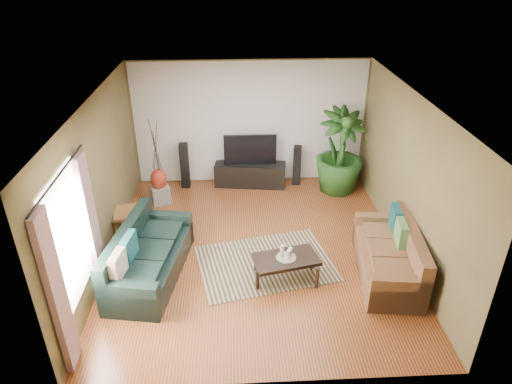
{
  "coord_description": "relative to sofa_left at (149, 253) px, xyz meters",
  "views": [
    {
      "loc": [
        -0.35,
        -6.53,
        4.68
      ],
      "look_at": [
        0.0,
        0.2,
        1.05
      ],
      "focal_mm": 32.0,
      "sensor_mm": 36.0,
      "label": 1
    }
  ],
  "objects": [
    {
      "name": "speaker_right",
      "position": [
        2.74,
        3.09,
        0.02
      ],
      "size": [
        0.2,
        0.21,
        0.9
      ],
      "primitive_type": "cube",
      "rotation": [
        0.0,
        0.0,
        -0.23
      ],
      "color": "black",
      "rests_on": "floor"
    },
    {
      "name": "candle_tall",
      "position": [
        2.08,
        -0.17,
        0.1
      ],
      "size": [
        0.06,
        0.06,
        0.2
      ],
      "primitive_type": "cylinder",
      "color": "beige",
      "rests_on": "candle_tray"
    },
    {
      "name": "vase",
      "position": [
        -0.17,
        2.41,
        0.1
      ],
      "size": [
        0.33,
        0.33,
        0.46
      ],
      "primitive_type": "ellipsoid",
      "color": "maroon",
      "rests_on": "pedestal"
    },
    {
      "name": "side_table",
      "position": [
        -0.53,
        1.12,
        -0.15
      ],
      "size": [
        0.62,
        0.62,
        0.55
      ],
      "primitive_type": "cube",
      "rotation": [
        0.0,
        0.0,
        0.22
      ],
      "color": "olive",
      "rests_on": "floor"
    },
    {
      "name": "speaker_left",
      "position": [
        0.29,
        3.09,
        0.08
      ],
      "size": [
        0.18,
        0.2,
        1.01
      ],
      "primitive_type": "cube",
      "rotation": [
        0.0,
        0.0,
        0.0
      ],
      "color": "black",
      "rests_on": "floor"
    },
    {
      "name": "potted_plant",
      "position": [
        3.58,
        2.75,
        0.48
      ],
      "size": [
        1.28,
        1.28,
        1.81
      ],
      "primitive_type": "imported",
      "rotation": [
        0.0,
        0.0,
        0.32
      ],
      "color": "#1D4517",
      "rests_on": "floor"
    },
    {
      "name": "backwall_panel",
      "position": [
        1.72,
        3.33,
        0.93
      ],
      "size": [
        4.9,
        0.0,
        4.9
      ],
      "primitive_type": "plane",
      "rotation": [
        1.57,
        0.0,
        0.0
      ],
      "color": "white",
      "rests_on": "ground"
    },
    {
      "name": "wall_front",
      "position": [
        1.72,
        -2.16,
        0.93
      ],
      "size": [
        5.0,
        0.0,
        5.0
      ],
      "primitive_type": "plane",
      "rotation": [
        -1.57,
        0.0,
        0.0
      ],
      "color": "brown",
      "rests_on": "ground"
    },
    {
      "name": "sofa_right",
      "position": [
        3.77,
        -0.16,
        0.0
      ],
      "size": [
        1.06,
        1.96,
        0.85
      ],
      "primitive_type": "cube",
      "rotation": [
        0.0,
        0.0,
        -1.69
      ],
      "color": "brown",
      "rests_on": "floor"
    },
    {
      "name": "wall_right",
      "position": [
        4.22,
        0.59,
        0.92
      ],
      "size": [
        0.0,
        5.5,
        5.5
      ],
      "primitive_type": "plane",
      "rotation": [
        1.57,
        0.0,
        -1.57
      ],
      "color": "brown",
      "rests_on": "ground"
    },
    {
      "name": "area_rug",
      "position": [
        1.85,
        0.21,
        -0.42
      ],
      "size": [
        2.47,
        1.98,
        0.01
      ],
      "primitive_type": "cube",
      "rotation": [
        0.0,
        0.0,
        0.21
      ],
      "color": "tan",
      "rests_on": "floor"
    },
    {
      "name": "curtain_near",
      "position": [
        -0.71,
        -1.76,
        0.72
      ],
      "size": [
        0.08,
        0.35,
        2.2
      ],
      "primitive_type": "cube",
      "color": "gray",
      "rests_on": "ground"
    },
    {
      "name": "wall_left",
      "position": [
        -0.78,
        0.59,
        0.92
      ],
      "size": [
        0.0,
        5.5,
        5.5
      ],
      "primitive_type": "plane",
      "rotation": [
        1.57,
        0.0,
        1.57
      ],
      "color": "brown",
      "rests_on": "ground"
    },
    {
      "name": "window_pane",
      "position": [
        -0.76,
        -1.01,
        0.97
      ],
      "size": [
        0.0,
        1.8,
        1.8
      ],
      "primitive_type": "plane",
      "rotation": [
        1.57,
        0.0,
        1.57
      ],
      "color": "white",
      "rests_on": "ground"
    },
    {
      "name": "television",
      "position": [
        1.71,
        3.09,
        0.42
      ],
      "size": [
        1.13,
        0.06,
        0.67
      ],
      "primitive_type": "cube",
      "color": "black",
      "rests_on": "tv_stand"
    },
    {
      "name": "candle_mid",
      "position": [
        2.18,
        -0.24,
        0.08
      ],
      "size": [
        0.06,
        0.06,
        0.16
      ],
      "primitive_type": "cylinder",
      "color": "#EDE4C8",
      "rests_on": "candle_tray"
    },
    {
      "name": "curtain_far",
      "position": [
        -0.71,
        -0.26,
        0.72
      ],
      "size": [
        0.08,
        0.35,
        2.2
      ],
      "primitive_type": "cube",
      "color": "gray",
      "rests_on": "ground"
    },
    {
      "name": "wall_back",
      "position": [
        1.72,
        3.34,
        0.93
      ],
      "size": [
        5.0,
        0.0,
        5.0
      ],
      "primitive_type": "plane",
      "rotation": [
        1.57,
        0.0,
        0.0
      ],
      "color": "brown",
      "rests_on": "ground"
    },
    {
      "name": "sofa_left",
      "position": [
        0.0,
        0.0,
        0.0
      ],
      "size": [
        1.21,
        2.19,
        0.85
      ],
      "primitive_type": "cube",
      "rotation": [
        0.0,
        0.0,
        1.41
      ],
      "color": "black",
      "rests_on": "floor"
    },
    {
      "name": "curtain_rod",
      "position": [
        -0.71,
        -1.01,
        1.87
      ],
      "size": [
        0.03,
        1.9,
        0.03
      ],
      "primitive_type": "cylinder",
      "rotation": [
        1.57,
        0.0,
        0.0
      ],
      "color": "black",
      "rests_on": "ground"
    },
    {
      "name": "candle_tray",
      "position": [
        2.14,
        -0.2,
        -0.01
      ],
      "size": [
        0.31,
        0.31,
        0.01
      ],
      "primitive_type": "cylinder",
      "color": "#979892",
      "rests_on": "coffee_table"
    },
    {
      "name": "tv_stand",
      "position": [
        1.71,
        3.09,
        -0.17
      ],
      "size": [
        1.58,
        0.66,
        0.51
      ],
      "primitive_type": "cube",
      "rotation": [
        0.0,
        0.0,
        -0.13
      ],
      "color": "black",
      "rests_on": "floor"
    },
    {
      "name": "plant_pot",
      "position": [
        3.58,
        2.75,
        -0.3
      ],
      "size": [
        0.33,
        0.33,
        0.26
      ],
      "primitive_type": "cylinder",
      "color": "black",
      "rests_on": "floor"
    },
    {
      "name": "pedestal",
      "position": [
        -0.17,
        2.41,
        -0.25
      ],
      "size": [
        0.46,
        0.46,
        0.36
      ],
      "primitive_type": "cube",
      "rotation": [
        0.0,
        0.0,
        0.35
      ],
      "color": "#959592",
      "rests_on": "floor"
    },
    {
      "name": "floor",
      "position": [
        1.72,
        0.59,
        -0.42
      ],
      "size": [
        5.5,
        5.5,
        0.0
      ],
      "primitive_type": "plane",
      "color": "brown",
      "rests_on": "ground"
    },
    {
      "name": "coffee_table",
      "position": [
        2.14,
        -0.2,
        -0.22
      ],
      "size": [
        1.1,
        0.76,
        0.41
      ],
      "primitive_type": "cube",
      "rotation": [
        0.0,
        0.0,
        0.22
      ],
      "color": "black",
      "rests_on": "floor"
    },
    {
      "name": "candle_short",
      "position": [
        2.21,
        -0.14,
        0.06
      ],
      "size": [
        0.06,
        0.06,
        0.13
      ],
      "primitive_type": "cylinder",
      "color": "beige",
      "rests_on": "candle_tray"
    },
    {
      "name": "ceiling",
      "position": [
        1.72,
        0.59,
        2.28
      ],
      "size": [
        5.5,
        5.5,
        0.0
      ],
      "primitive_type": "plane",
      "rotation": [
        3.14,
        0.0,
        0.0
      ],
      "color": "white",
      "rests_on": "ground"
    }
  ]
}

